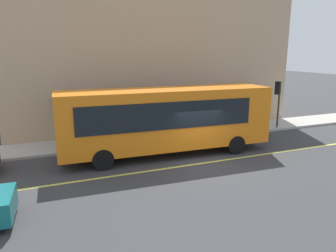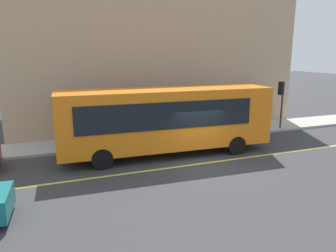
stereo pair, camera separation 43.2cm
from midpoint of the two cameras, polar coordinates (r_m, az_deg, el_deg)
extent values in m
plane|color=#38383A|center=(15.77, 7.16, -6.69)|extent=(120.00, 120.00, 0.00)
cube|color=#B2ADA3|center=(20.30, 0.35, -1.83)|extent=(80.00, 2.71, 0.15)
cube|color=#D8D14C|center=(15.77, 7.16, -6.68)|extent=(36.00, 0.16, 0.01)
cube|color=tan|center=(26.42, -3.99, 12.03)|extent=(20.08, 11.29, 9.63)
cube|color=#4C1919|center=(20.99, 0.73, 6.25)|extent=(14.06, 0.70, 0.20)
cube|color=black|center=(21.39, 0.51, 2.86)|extent=(12.05, 0.08, 2.00)
cube|color=orange|center=(16.45, 0.52, 1.50)|extent=(11.09, 2.92, 3.00)
cube|color=black|center=(18.84, 16.45, 3.56)|extent=(0.20, 2.10, 1.80)
cube|color=black|center=(17.48, -1.76, 3.39)|extent=(8.80, 0.40, 1.32)
cube|color=black|center=(15.11, 1.00, 1.83)|extent=(8.80, 0.40, 1.32)
cube|color=#0CF259|center=(18.76, 16.80, 6.25)|extent=(0.15, 1.90, 0.36)
cube|color=#2D2D33|center=(19.21, 16.38, -1.16)|extent=(0.25, 2.40, 0.40)
cylinder|color=black|center=(19.17, 9.42, -1.60)|extent=(1.01, 0.34, 1.00)
cylinder|color=black|center=(17.28, 12.88, -3.39)|extent=(1.01, 0.34, 1.00)
cylinder|color=black|center=(17.16, -11.95, -3.47)|extent=(1.01, 0.34, 1.00)
cylinder|color=black|center=(15.02, -10.95, -5.84)|extent=(1.01, 0.34, 1.00)
cylinder|color=#2D2D33|center=(23.26, 20.29, 3.51)|extent=(0.12, 0.12, 3.20)
cube|color=black|center=(23.26, 20.19, 6.38)|extent=(0.30, 0.30, 0.90)
sphere|color=red|center=(23.37, 19.97, 7.09)|extent=(0.18, 0.18, 0.18)
sphere|color=orange|center=(23.39, 19.92, 6.43)|extent=(0.18, 0.18, 0.18)
sphere|color=green|center=(23.42, 19.87, 5.78)|extent=(0.18, 0.18, 0.18)
cylinder|color=black|center=(18.71, -16.95, -2.25)|extent=(0.18, 0.18, 0.78)
cylinder|color=#26723F|center=(18.54, -17.10, -0.17)|extent=(0.34, 0.34, 0.62)
sphere|color=tan|center=(18.45, -17.18, 1.09)|extent=(0.22, 0.22, 0.22)
cylinder|color=black|center=(22.41, 12.18, 0.62)|extent=(0.18, 0.18, 0.85)
cylinder|color=maroon|center=(22.26, 12.28, 2.52)|extent=(0.34, 0.34, 0.67)
sphere|color=tan|center=(22.18, 12.34, 3.67)|extent=(0.24, 0.24, 0.24)
camera|label=1|loc=(0.22, -89.24, 0.18)|focal=33.91mm
camera|label=2|loc=(0.22, 90.76, -0.18)|focal=33.91mm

